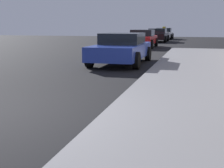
# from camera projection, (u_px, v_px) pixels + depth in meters

# --- Properties ---
(car_blue) EXTENTS (2.04, 4.48, 1.27)m
(car_blue) POSITION_uv_depth(u_px,v_px,m) (122.00, 48.00, 13.03)
(car_blue) COLOR #233899
(car_blue) RESTS_ON ground_plane
(car_red) EXTENTS (1.95, 4.07, 1.27)m
(car_red) POSITION_uv_depth(u_px,v_px,m) (142.00, 38.00, 22.65)
(car_red) COLOR red
(car_red) RESTS_ON ground_plane
(car_black) EXTENTS (2.00, 4.43, 1.27)m
(car_black) POSITION_uv_depth(u_px,v_px,m) (158.00, 35.00, 30.34)
(car_black) COLOR black
(car_black) RESTS_ON ground_plane
(car_white) EXTENTS (2.06, 4.03, 1.43)m
(car_white) POSITION_uv_depth(u_px,v_px,m) (164.00, 33.00, 36.18)
(car_white) COLOR white
(car_white) RESTS_ON ground_plane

